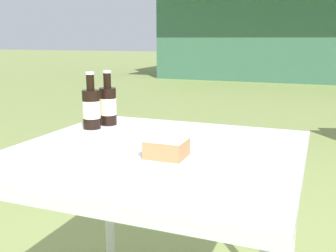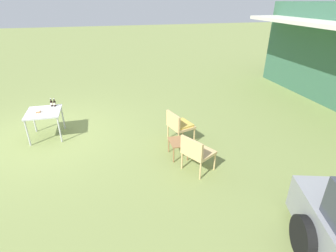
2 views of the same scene
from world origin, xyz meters
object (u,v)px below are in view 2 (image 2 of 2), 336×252
cola_bottle_near (55,103)px  cola_bottle_far (52,103)px  wicker_chair_cushioned (179,124)px  wicker_chair_plain (196,151)px  garden_side_table (178,143)px  cake_on_plate (38,112)px  patio_table (44,114)px

cola_bottle_near → cola_bottle_far: bearing=-106.2°
wicker_chair_cushioned → wicker_chair_plain: (1.31, -0.01, 0.00)m
wicker_chair_plain → garden_side_table: wicker_chair_plain is taller
garden_side_table → cake_on_plate: bearing=-118.2°
wicker_chair_plain → garden_side_table: bearing=-11.5°
cola_bottle_far → wicker_chair_plain: bearing=48.7°
cake_on_plate → cola_bottle_near: (-0.37, 0.35, 0.06)m
wicker_chair_plain → garden_side_table: 0.69m
wicker_chair_cushioned → patio_table: (-1.10, -3.30, 0.17)m
patio_table → cola_bottle_near: (-0.31, 0.25, 0.15)m
wicker_chair_plain → garden_side_table: (-0.64, -0.21, -0.14)m
patio_table → cake_on_plate: bearing=-59.7°
patio_table → cola_bottle_near: size_ratio=4.08×
garden_side_table → wicker_chair_cushioned: bearing=161.6°
cola_bottle_far → garden_side_table: bearing=54.2°
wicker_chair_plain → cake_on_plate: 4.13m
patio_table → cake_on_plate: size_ratio=3.49×
wicker_chair_cushioned → garden_side_table: 0.71m
wicker_chair_plain → cola_bottle_near: bearing=18.8°
wicker_chair_cushioned → cola_bottle_near: size_ratio=3.88×
wicker_chair_cushioned → cola_bottle_far: 3.46m
cake_on_plate → cola_bottle_near: size_ratio=1.17×
cola_bottle_near → wicker_chair_cushioned: bearing=65.2°
wicker_chair_plain → cake_on_plate: (-2.35, -3.38, 0.26)m
patio_table → cake_on_plate: (0.06, -0.10, 0.09)m
garden_side_table → cake_on_plate: cake_on_plate is taller
patio_table → cola_bottle_near: bearing=141.0°
cake_on_plate → cola_bottle_far: cola_bottle_far is taller
cola_bottle_near → patio_table: bearing=-39.0°
wicker_chair_cushioned → garden_side_table: (0.67, -0.22, -0.14)m
cake_on_plate → cola_bottle_far: size_ratio=1.17×
garden_side_table → cola_bottle_near: cola_bottle_near is taller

